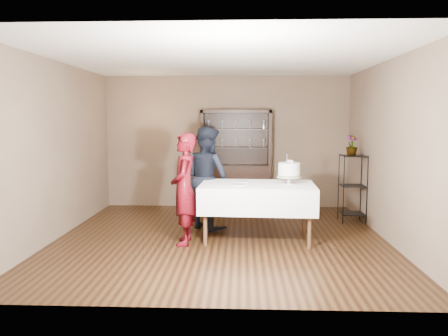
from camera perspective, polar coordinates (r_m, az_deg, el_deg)
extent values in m
plane|color=black|center=(6.78, -0.43, -9.16)|extent=(5.00, 5.00, 0.00)
plane|color=white|center=(6.59, -0.45, 14.07)|extent=(5.00, 5.00, 0.00)
cube|color=brown|center=(9.05, 0.34, 3.42)|extent=(5.00, 0.02, 2.70)
cube|color=brown|center=(7.13, -20.96, 2.20)|extent=(0.02, 5.00, 2.70)
cube|color=brown|center=(6.90, 20.80, 2.08)|extent=(0.02, 5.00, 2.70)
cube|color=black|center=(8.87, 1.57, -2.48)|extent=(1.40, 0.48, 0.90)
cube|color=black|center=(9.00, 1.61, 4.04)|extent=(1.40, 0.03, 1.10)
cube|color=black|center=(8.77, 1.60, 7.38)|extent=(1.40, 0.48, 0.06)
cube|color=black|center=(8.79, 1.59, 2.68)|extent=(1.28, 0.42, 0.02)
cube|color=black|center=(8.77, 1.59, 5.09)|extent=(1.28, 0.42, 0.02)
cylinder|color=black|center=(7.83, 15.36, -2.80)|extent=(0.02, 0.02, 1.20)
cylinder|color=black|center=(7.93, 18.18, -2.78)|extent=(0.02, 0.02, 1.20)
cylinder|color=black|center=(8.21, 14.73, -2.36)|extent=(0.02, 0.02, 1.20)
cylinder|color=black|center=(8.31, 17.43, -2.34)|extent=(0.02, 0.02, 1.20)
cube|color=black|center=(8.14, 16.33, -5.69)|extent=(0.40, 0.40, 0.02)
cube|color=black|center=(8.06, 16.44, -2.21)|extent=(0.40, 0.40, 0.01)
cube|color=black|center=(8.00, 16.56, 1.55)|extent=(0.40, 0.40, 0.02)
cube|color=white|center=(6.59, 4.38, -3.78)|extent=(1.74, 1.12, 0.39)
cylinder|color=#50321D|center=(6.29, -2.48, -6.60)|extent=(0.06, 0.06, 0.81)
cylinder|color=#50321D|center=(6.28, 11.14, -6.74)|extent=(0.06, 0.06, 0.81)
cylinder|color=#50321D|center=(7.09, -1.62, -5.11)|extent=(0.06, 0.06, 0.81)
cylinder|color=#50321D|center=(7.08, 10.42, -5.23)|extent=(0.06, 0.06, 0.81)
imported|color=#3C050B|center=(6.36, -5.22, -2.73)|extent=(0.43, 0.62, 1.63)
imported|color=black|center=(7.27, -2.23, -1.26)|extent=(1.04, 1.04, 1.70)
cylinder|color=beige|center=(6.62, 8.47, -2.01)|extent=(0.20, 0.20, 0.01)
cylinder|color=beige|center=(6.61, 8.48, -1.63)|extent=(0.05, 0.05, 0.10)
cylinder|color=beige|center=(6.60, 8.49, -1.14)|extent=(0.36, 0.36, 0.02)
cylinder|color=#537337|center=(6.60, 8.49, -0.99)|extent=(0.35, 0.35, 0.02)
cylinder|color=white|center=(6.59, 8.50, -0.20)|extent=(0.38, 0.38, 0.20)
sphere|color=#6181D1|center=(6.58, 8.78, 0.77)|extent=(0.02, 0.02, 0.02)
cube|color=white|center=(6.55, 8.20, 1.26)|extent=(0.02, 0.02, 0.14)
cube|color=black|center=(6.54, 8.21, 2.01)|extent=(0.03, 0.02, 0.05)
cylinder|color=beige|center=(6.42, 1.89, -2.19)|extent=(0.27, 0.27, 0.01)
cylinder|color=beige|center=(6.75, 2.45, -1.77)|extent=(0.23, 0.23, 0.01)
imported|color=#537337|center=(7.95, 16.35, 2.87)|extent=(0.26, 0.26, 0.36)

